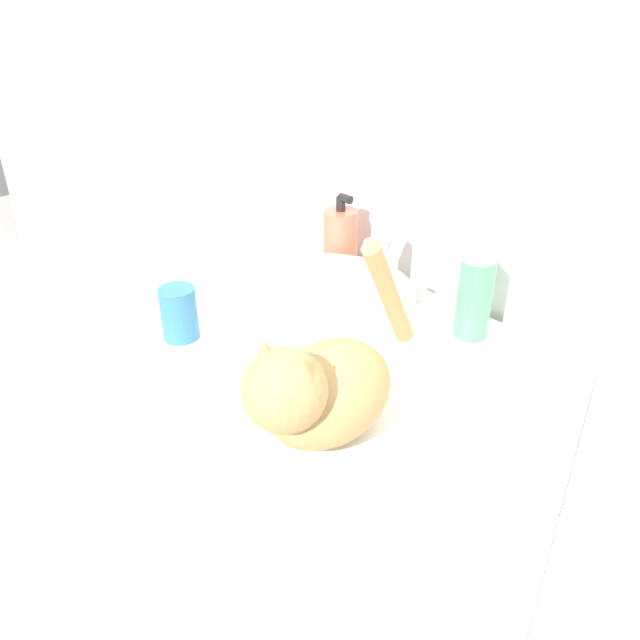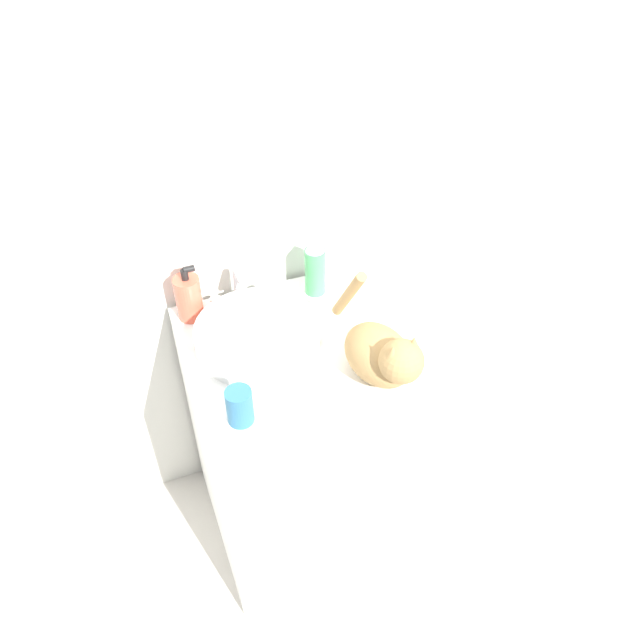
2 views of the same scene
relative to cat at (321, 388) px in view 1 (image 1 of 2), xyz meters
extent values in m
cube|color=silver|center=(-0.14, 0.51, 0.34)|extent=(6.00, 0.05, 2.50)
cube|color=white|center=(-0.14, 0.19, -0.49)|extent=(0.63, 0.56, 0.82)
sphere|color=silver|center=(-0.20, -0.09, -0.45)|extent=(0.02, 0.02, 0.02)
sphere|color=silver|center=(-0.08, -0.09, -0.45)|extent=(0.02, 0.02, 0.02)
cylinder|color=white|center=(-0.25, 0.24, -0.05)|extent=(0.34, 0.34, 0.06)
cylinder|color=silver|center=(-0.25, 0.42, -0.02)|extent=(0.02, 0.02, 0.12)
cylinder|color=silver|center=(-0.25, 0.38, 0.03)|extent=(0.02, 0.07, 0.02)
cylinder|color=white|center=(-0.32, 0.42, -0.07)|extent=(0.03, 0.03, 0.03)
cylinder|color=white|center=(-0.18, 0.42, -0.07)|extent=(0.03, 0.03, 0.03)
ellipsoid|color=tan|center=(0.00, 0.02, -0.02)|extent=(0.18, 0.23, 0.13)
sphere|color=tan|center=(0.01, -0.07, 0.04)|extent=(0.13, 0.13, 0.11)
cone|color=tan|center=(-0.02, -0.08, 0.08)|extent=(0.04, 0.04, 0.04)
cone|color=tan|center=(0.04, -0.07, 0.08)|extent=(0.04, 0.04, 0.04)
cylinder|color=tan|center=(-0.03, 0.16, 0.08)|extent=(0.05, 0.13, 0.20)
cylinder|color=#EF6047|center=(-0.40, 0.41, -0.02)|extent=(0.07, 0.07, 0.13)
cylinder|color=black|center=(-0.40, 0.41, 0.06)|extent=(0.02, 0.02, 0.03)
cylinder|color=black|center=(-0.38, 0.41, 0.08)|extent=(0.03, 0.02, 0.02)
cylinder|color=#4CB266|center=(-0.03, 0.39, -0.01)|extent=(0.06, 0.06, 0.15)
cone|color=white|center=(-0.03, 0.39, 0.08)|extent=(0.05, 0.05, 0.04)
cylinder|color=teal|center=(-0.37, 0.00, -0.04)|extent=(0.06, 0.06, 0.10)
camera|label=1|loc=(0.51, -0.46, 0.49)|focal=35.00mm
camera|label=2|loc=(-0.54, -0.96, 1.08)|focal=35.00mm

